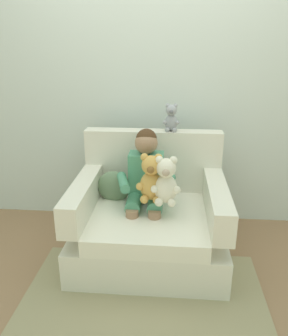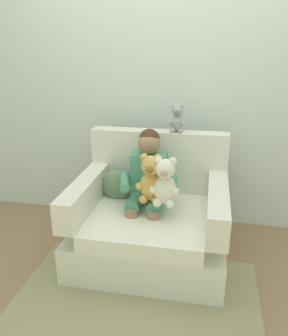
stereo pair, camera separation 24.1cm
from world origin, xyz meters
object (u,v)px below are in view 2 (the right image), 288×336
object	(u,v)px
plush_cream	(165,183)
plush_grey_on_backrest	(177,119)
seated_child	(147,180)
armchair	(151,221)
throw_pillow	(118,186)
plush_honey	(151,179)

from	to	relation	value
plush_cream	plush_grey_on_backrest	size ratio (longest dim) A/B	1.57
seated_child	plush_cream	bearing A→B (deg)	-43.64
armchair	plush_grey_on_backrest	bearing A→B (deg)	68.24
seated_child	throw_pillow	bearing A→B (deg)	164.00
armchair	plush_honey	xyz separation A→B (m)	(0.02, -0.11, 0.38)
seated_child	plush_cream	size ratio (longest dim) A/B	2.37
seated_child	armchair	bearing A→B (deg)	-39.08
armchair	plush_cream	distance (m)	0.42
plush_grey_on_backrest	throw_pillow	distance (m)	0.70
plush_grey_on_backrest	throw_pillow	bearing A→B (deg)	-146.20
armchair	plush_cream	size ratio (longest dim) A/B	3.19
plush_cream	plush_honey	bearing A→B (deg)	163.83
armchair	plush_grey_on_backrest	xyz separation A→B (m)	(0.14, 0.35, 0.72)
plush_cream	plush_grey_on_backrest	xyz separation A→B (m)	(0.02, 0.49, 0.34)
plush_cream	seated_child	bearing A→B (deg)	134.22
armchair	throw_pillow	distance (m)	0.39
plush_honey	plush_grey_on_backrest	xyz separation A→B (m)	(0.13, 0.46, 0.34)
armchair	seated_child	world-z (taller)	seated_child
seated_child	plush_grey_on_backrest	size ratio (longest dim) A/B	3.71
plush_cream	throw_pillow	bearing A→B (deg)	149.21
seated_child	plush_grey_on_backrest	xyz separation A→B (m)	(0.18, 0.32, 0.40)
seated_child	plush_honey	bearing A→B (deg)	-64.94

